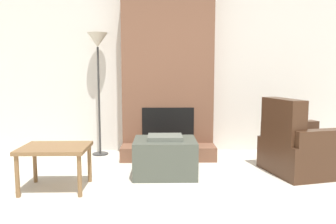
{
  "coord_description": "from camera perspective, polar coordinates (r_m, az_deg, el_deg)",
  "views": [
    {
      "loc": [
        -0.11,
        -2.29,
        1.23
      ],
      "look_at": [
        0.0,
        2.48,
        0.66
      ],
      "focal_mm": 35.0,
      "sensor_mm": 36.0,
      "label": 1
    }
  ],
  "objects": [
    {
      "name": "floor_lamp_left",
      "position": [
        5.01,
        -12.13,
        10.41
      ],
      "size": [
        0.29,
        0.29,
        1.82
      ],
      "color": "#333333",
      "rests_on": "ground_plane"
    },
    {
      "name": "ottoman",
      "position": [
        3.99,
        -0.52,
        -7.77
      ],
      "size": [
        0.75,
        0.6,
        0.49
      ],
      "color": "#474C42",
      "rests_on": "ground_plane"
    },
    {
      "name": "fireplace",
      "position": [
        4.93,
        -0.04,
        6.51
      ],
      "size": [
        1.35,
        0.74,
        2.6
      ],
      "color": "brown",
      "rests_on": "ground_plane"
    },
    {
      "name": "wall_back",
      "position": [
        5.17,
        -0.1,
        7.53
      ],
      "size": [
        7.15,
        0.06,
        2.6
      ],
      "primitive_type": "cube",
      "color": "silver",
      "rests_on": "ground_plane"
    },
    {
      "name": "side_table",
      "position": [
        3.68,
        -19.07,
        -6.58
      ],
      "size": [
        0.7,
        0.54,
        0.47
      ],
      "color": "brown",
      "rests_on": "ground_plane"
    },
    {
      "name": "armchair",
      "position": [
        4.38,
        22.02,
        -6.19
      ],
      "size": [
        1.03,
        0.99,
        0.93
      ],
      "rotation": [
        0.0,
        0.0,
        1.8
      ],
      "color": "#422819",
      "rests_on": "ground_plane"
    }
  ]
}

